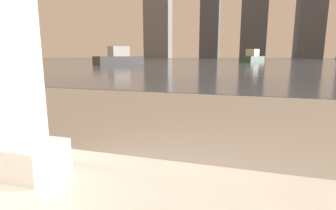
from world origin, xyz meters
The scene contains 6 objects.
towel_stack centered at (-0.23, 0.84, 0.63)m, with size 0.28×0.20×0.12m.
harbor_water centered at (0.00, 62.00, 0.01)m, with size 180.00×110.00×0.01m.
harbor_boat_1 centered at (1.05, 42.74, 0.71)m, with size 3.79×5.60×1.99m.
harbor_boat_4 centered at (-13.14, 26.49, 0.72)m, with size 4.47×5.50×2.01m.
skyline_tower_1 centered at (-16.33, 118.00, 13.26)m, with size 7.51×9.51×26.52m.
skyline_tower_2 centered at (1.72, 118.00, 18.00)m, with size 10.24×7.47×36.00m.
Camera 1 is at (0.57, 0.10, 1.01)m, focal length 28.00 mm.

